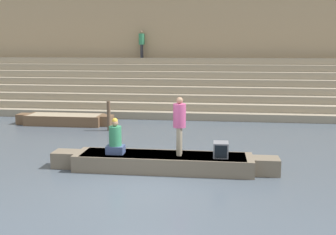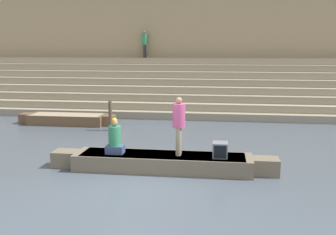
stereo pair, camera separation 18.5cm
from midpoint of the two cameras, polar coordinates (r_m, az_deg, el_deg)
ground_plane at (r=10.68m, az=-3.24°, el=-9.60°), size 120.00×120.00×0.00m
ghat_steps at (r=22.69m, az=2.90°, el=3.64°), size 36.00×4.84×3.01m
back_wall at (r=24.85m, az=3.43°, el=10.59°), size 34.20×1.28×7.72m
rowboat_main at (r=11.73m, az=-0.36°, el=-6.44°), size 6.74×1.28×0.48m
person_standing at (r=11.43m, az=2.05°, el=-0.66°), size 0.37×0.37×1.71m
person_rowing at (r=11.78m, az=-7.27°, el=-3.19°), size 0.52×0.41×1.08m
tv_set at (r=11.43m, az=8.03°, el=-4.67°), size 0.43×0.49×0.44m
moored_boat_shore at (r=19.31m, az=-14.16°, el=-0.21°), size 4.64×1.21×0.48m
mooring_post at (r=17.41m, az=-8.05°, el=0.24°), size 0.16×0.16×1.31m
person_on_steps at (r=24.32m, az=-3.19°, el=10.86°), size 0.35×0.35×1.64m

